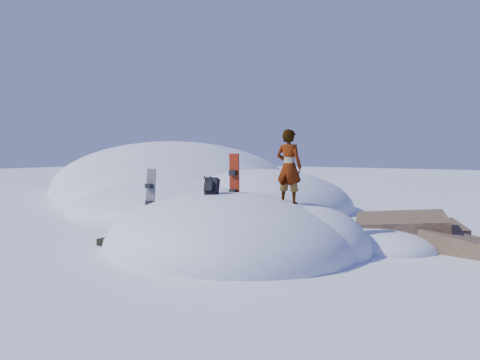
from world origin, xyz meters
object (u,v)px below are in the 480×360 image
Objects in this scene: snowboard_red at (234,185)px; person at (289,167)px; snowboard_dark at (150,197)px; backpack at (212,187)px.

snowboard_red is 1.63m from person.
snowboard_red reaches higher than snowboard_dark.
snowboard_dark is (-2.04, -1.07, -0.35)m from snowboard_red.
snowboard_dark reaches higher than backpack.
person is (3.59, 1.27, 0.84)m from snowboard_dark.
person reaches higher than snowboard_dark.
snowboard_red is 1.09× the size of snowboard_dark.
snowboard_dark is at bearing 20.10° from person.
backpack is (-0.21, -0.71, -0.02)m from snowboard_red.
snowboard_dark is at bearing -147.84° from snowboard_red.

